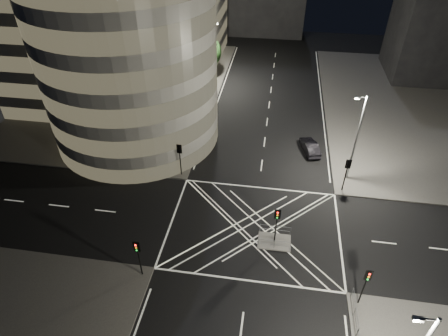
% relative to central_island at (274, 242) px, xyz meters
% --- Properties ---
extents(ground, '(120.00, 120.00, 0.00)m').
position_rel_central_island_xyz_m(ground, '(-2.00, 1.50, -0.07)').
color(ground, black).
rests_on(ground, ground).
extents(sidewalk_far_left, '(42.00, 42.00, 0.15)m').
position_rel_central_island_xyz_m(sidewalk_far_left, '(-31.00, 28.50, 0.00)').
color(sidewalk_far_left, '#4E4C49').
rests_on(sidewalk_far_left, ground).
extents(central_island, '(3.00, 2.00, 0.15)m').
position_rel_central_island_xyz_m(central_island, '(0.00, 0.00, 0.00)').
color(central_island, slate).
rests_on(central_island, ground).
extents(office_tower_curved, '(30.00, 29.00, 27.20)m').
position_rel_central_island_xyz_m(office_tower_curved, '(-22.74, 20.24, 12.58)').
color(office_tower_curved, gray).
rests_on(office_tower_curved, sidewalk_far_left).
extents(building_right_far, '(14.00, 12.00, 15.00)m').
position_rel_central_island_xyz_m(building_right_far, '(24.00, 41.50, 7.58)').
color(building_right_far, black).
rests_on(building_right_far, sidewalk_far_right).
extents(tree_a, '(4.85, 4.85, 7.11)m').
position_rel_central_island_xyz_m(tree_a, '(-12.50, 10.50, 4.39)').
color(tree_a, black).
rests_on(tree_a, sidewalk_far_left).
extents(tree_b, '(4.48, 4.48, 7.49)m').
position_rel_central_island_xyz_m(tree_b, '(-12.50, 16.50, 4.98)').
color(tree_b, black).
rests_on(tree_b, sidewalk_far_left).
extents(tree_c, '(4.17, 4.17, 7.16)m').
position_rel_central_island_xyz_m(tree_c, '(-12.50, 22.50, 4.83)').
color(tree_c, black).
rests_on(tree_c, sidewalk_far_left).
extents(tree_d, '(4.87, 4.87, 7.57)m').
position_rel_central_island_xyz_m(tree_d, '(-12.50, 28.50, 4.84)').
color(tree_d, black).
rests_on(tree_d, sidewalk_far_left).
extents(tree_e, '(4.10, 4.10, 6.65)m').
position_rel_central_island_xyz_m(tree_e, '(-12.50, 34.50, 4.36)').
color(tree_e, black).
rests_on(tree_e, sidewalk_far_left).
extents(traffic_signal_fl, '(0.55, 0.22, 4.00)m').
position_rel_central_island_xyz_m(traffic_signal_fl, '(-10.80, 8.30, 2.84)').
color(traffic_signal_fl, black).
rests_on(traffic_signal_fl, sidewalk_far_left).
extents(traffic_signal_nl, '(0.55, 0.22, 4.00)m').
position_rel_central_island_xyz_m(traffic_signal_nl, '(-10.80, -5.30, 2.84)').
color(traffic_signal_nl, black).
rests_on(traffic_signal_nl, sidewalk_near_left).
extents(traffic_signal_fr, '(0.55, 0.22, 4.00)m').
position_rel_central_island_xyz_m(traffic_signal_fr, '(6.80, 8.30, 2.84)').
color(traffic_signal_fr, black).
rests_on(traffic_signal_fr, sidewalk_far_right).
extents(traffic_signal_nr, '(0.55, 0.22, 4.00)m').
position_rel_central_island_xyz_m(traffic_signal_nr, '(6.80, -5.30, 2.84)').
color(traffic_signal_nr, black).
rests_on(traffic_signal_nr, sidewalk_near_right).
extents(traffic_signal_island, '(0.55, 0.22, 4.00)m').
position_rel_central_island_xyz_m(traffic_signal_island, '(0.00, 0.00, 2.84)').
color(traffic_signal_island, black).
rests_on(traffic_signal_island, central_island).
extents(street_lamp_left_near, '(1.25, 0.25, 10.00)m').
position_rel_central_island_xyz_m(street_lamp_left_near, '(-11.44, 13.50, 5.47)').
color(street_lamp_left_near, slate).
rests_on(street_lamp_left_near, sidewalk_far_left).
extents(street_lamp_left_far, '(1.25, 0.25, 10.00)m').
position_rel_central_island_xyz_m(street_lamp_left_far, '(-11.44, 31.50, 5.47)').
color(street_lamp_left_far, slate).
rests_on(street_lamp_left_far, sidewalk_far_left).
extents(street_lamp_right_far, '(1.25, 0.25, 10.00)m').
position_rel_central_island_xyz_m(street_lamp_right_far, '(7.44, 10.50, 5.47)').
color(street_lamp_right_far, slate).
rests_on(street_lamp_right_far, sidewalk_far_right).
extents(railing_island_south, '(2.80, 0.06, 1.10)m').
position_rel_central_island_xyz_m(railing_island_south, '(0.00, -0.90, 0.62)').
color(railing_island_south, slate).
rests_on(railing_island_south, central_island).
extents(railing_island_north, '(2.80, 0.06, 1.10)m').
position_rel_central_island_xyz_m(railing_island_north, '(0.00, 0.90, 0.62)').
color(railing_island_north, slate).
rests_on(railing_island_north, central_island).
extents(sedan, '(2.63, 4.56, 1.42)m').
position_rel_central_island_xyz_m(sedan, '(3.55, 15.18, 0.64)').
color(sedan, black).
rests_on(sedan, ground).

